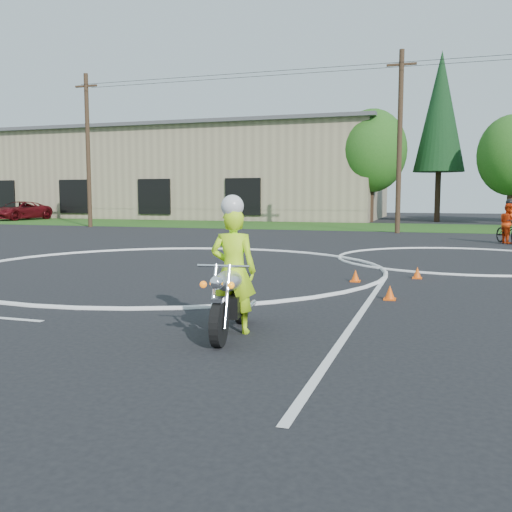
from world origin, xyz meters
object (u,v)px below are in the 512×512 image
(rider_primary_grp, at_px, (233,267))
(pickup_grp, at_px, (19,211))
(primary_motorcycle, at_px, (231,299))
(rider_second_grp, at_px, (508,228))

(rider_primary_grp, relative_size, pickup_grp, 0.36)
(primary_motorcycle, height_order, rider_second_grp, rider_second_grp)
(rider_second_grp, bearing_deg, rider_primary_grp, -128.06)
(rider_primary_grp, bearing_deg, primary_motorcycle, -93.70)
(rider_second_grp, xyz_separation_m, pickup_grp, (-37.28, 13.16, 0.10))
(pickup_grp, bearing_deg, rider_primary_grp, -40.50)
(rider_primary_grp, distance_m, pickup_grp, 44.99)
(rider_primary_grp, distance_m, rider_second_grp, 19.87)
(primary_motorcycle, relative_size, pickup_grp, 0.37)
(rider_second_grp, distance_m, pickup_grp, 39.53)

